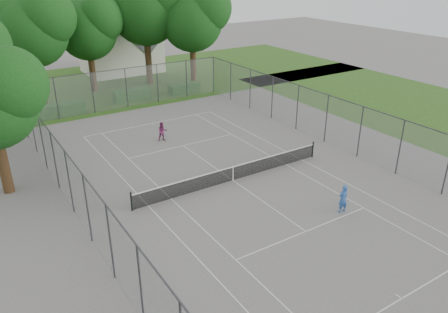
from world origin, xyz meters
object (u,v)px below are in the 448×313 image
tennis_net (233,173)px  girl_player (343,199)px  house (119,35)px  woman_player (162,132)px

tennis_net → girl_player: (2.84, -6.02, 0.27)m
tennis_net → house: (4.58, 30.52, 3.65)m
tennis_net → woman_player: woman_player is taller
house → girl_player: bearing=-92.7°
girl_player → tennis_net: bearing=-61.0°
girl_player → woman_player: bearing=-71.7°
house → woman_player: 23.37m
girl_player → woman_player: (-3.64, 14.07, -0.07)m
house → girl_player: (-1.75, -36.54, -3.37)m
house → woman_player: bearing=-103.5°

